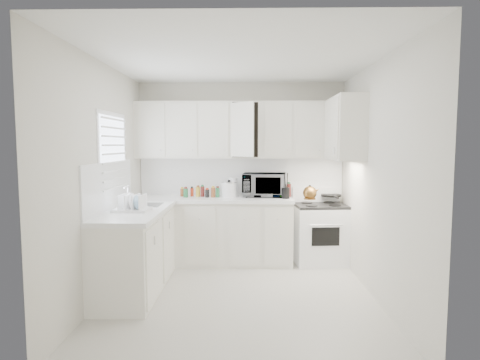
{
  "coord_description": "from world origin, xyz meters",
  "views": [
    {
      "loc": [
        0.09,
        -4.35,
        1.7
      ],
      "look_at": [
        0.0,
        0.7,
        1.25
      ],
      "focal_mm": 30.03,
      "sensor_mm": 36.0,
      "label": 1
    }
  ],
  "objects_px": {
    "dish_rack": "(132,202)",
    "microwave": "(264,182)",
    "rice_cooker": "(229,188)",
    "stove": "(320,226)",
    "tea_kettle": "(310,192)",
    "utensil_crock": "(286,185)"
  },
  "relations": [
    {
      "from": "tea_kettle",
      "to": "microwave",
      "type": "distance_m",
      "value": 0.67
    },
    {
      "from": "rice_cooker",
      "to": "utensil_crock",
      "type": "height_order",
      "value": "utensil_crock"
    },
    {
      "from": "rice_cooker",
      "to": "dish_rack",
      "type": "xyz_separation_m",
      "value": [
        -1.04,
        -1.27,
        -0.01
      ]
    },
    {
      "from": "utensil_crock",
      "to": "dish_rack",
      "type": "bearing_deg",
      "value": -149.34
    },
    {
      "from": "tea_kettle",
      "to": "rice_cooker",
      "type": "xyz_separation_m",
      "value": [
        -1.12,
        0.22,
        0.02
      ]
    },
    {
      "from": "tea_kettle",
      "to": "dish_rack",
      "type": "distance_m",
      "value": 2.4
    },
    {
      "from": "dish_rack",
      "to": "rice_cooker",
      "type": "bearing_deg",
      "value": 54.26
    },
    {
      "from": "rice_cooker",
      "to": "utensil_crock",
      "type": "relative_size",
      "value": 0.66
    },
    {
      "from": "stove",
      "to": "tea_kettle",
      "type": "xyz_separation_m",
      "value": [
        -0.18,
        -0.16,
        0.5
      ]
    },
    {
      "from": "dish_rack",
      "to": "stove",
      "type": "bearing_deg",
      "value": 30.82
    },
    {
      "from": "rice_cooker",
      "to": "stove",
      "type": "bearing_deg",
      "value": 0.21
    },
    {
      "from": "microwave",
      "to": "rice_cooker",
      "type": "relative_size",
      "value": 2.51
    },
    {
      "from": "stove",
      "to": "dish_rack",
      "type": "xyz_separation_m",
      "value": [
        -2.34,
        -1.21,
        0.52
      ]
    },
    {
      "from": "dish_rack",
      "to": "microwave",
      "type": "bearing_deg",
      "value": 43.64
    },
    {
      "from": "tea_kettle",
      "to": "microwave",
      "type": "bearing_deg",
      "value": -179.02
    },
    {
      "from": "rice_cooker",
      "to": "dish_rack",
      "type": "height_order",
      "value": "rice_cooker"
    },
    {
      "from": "utensil_crock",
      "to": "microwave",
      "type": "bearing_deg",
      "value": 142.85
    },
    {
      "from": "stove",
      "to": "microwave",
      "type": "relative_size",
      "value": 1.8
    },
    {
      "from": "stove",
      "to": "tea_kettle",
      "type": "bearing_deg",
      "value": -142.85
    },
    {
      "from": "tea_kettle",
      "to": "rice_cooker",
      "type": "height_order",
      "value": "rice_cooker"
    },
    {
      "from": "utensil_crock",
      "to": "stove",
      "type": "bearing_deg",
      "value": 13.56
    },
    {
      "from": "tea_kettle",
      "to": "dish_rack",
      "type": "bearing_deg",
      "value": -130.72
    }
  ]
}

